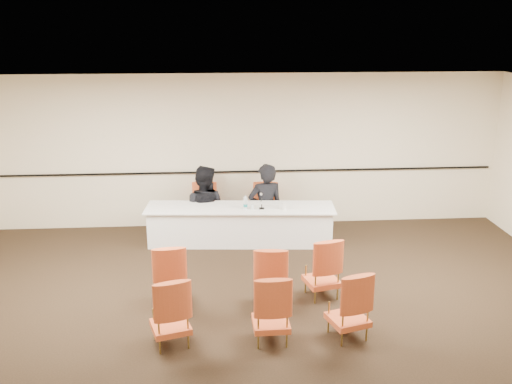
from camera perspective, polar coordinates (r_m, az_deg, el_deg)
The scene contains 20 objects.
floor at distance 7.94m, azimuth 0.80°, elevation -13.09°, with size 10.00×10.00×0.00m, color black.
ceiling at distance 6.94m, azimuth 0.91°, elevation 8.87°, with size 10.00×10.00×0.00m, color silver.
wall_back at distance 11.14m, azimuth -0.94°, elevation 4.11°, with size 10.00×0.04×3.00m, color #F8ECC3.
wall_rail at distance 11.20m, azimuth -0.92°, elevation 2.07°, with size 9.80×0.04×0.03m, color black.
panel_table at distance 10.50m, azimuth -1.58°, elevation -3.30°, with size 3.44×0.80×0.69m, color white, non-canonical shape.
panelist_main at distance 10.96m, azimuth 0.96°, elevation -1.94°, with size 0.69×0.45×1.89m, color black.
panelist_main_chair at distance 10.94m, azimuth 0.96°, elevation -1.71°, with size 0.50×0.50×0.95m, color #BF4E22, non-canonical shape.
panelist_second at distance 11.01m, azimuth -5.22°, elevation -1.97°, with size 0.89×0.69×1.82m, color black.
panelist_second_chair at distance 10.99m, azimuth -5.23°, elevation -1.70°, with size 0.50×0.50×0.95m, color #BF4E22, non-canonical shape.
papers at distance 10.39m, azimuth 1.48°, elevation -1.50°, with size 0.30×0.22×0.00m, color white.
microphone at distance 10.24m, azimuth 0.57°, elevation -1.00°, with size 0.09×0.19×0.26m, color black, non-canonical shape.
water_bottle at distance 10.24m, azimuth -1.06°, elevation -1.05°, with size 0.08×0.08×0.25m, color #177A80, non-canonical shape.
drinking_glass at distance 10.25m, azimuth -0.34°, elevation -1.46°, with size 0.06×0.06×0.10m, color silver.
coffee_cup at distance 10.24m, azimuth 2.86°, elevation -1.42°, with size 0.08×0.08×0.13m, color white.
aud_chair_front_left at distance 8.33m, azimuth -8.64°, elevation -8.12°, with size 0.50×0.50×0.95m, color #BF4E22, non-canonical shape.
aud_chair_front_mid at distance 8.18m, azimuth 1.48°, elevation -8.40°, with size 0.50×0.50×0.95m, color #BF4E22, non-canonical shape.
aud_chair_front_right at distance 8.51m, azimuth 6.62°, elevation -7.46°, with size 0.50×0.50×0.95m, color #BF4E22, non-canonical shape.
aud_chair_back_left at distance 7.37m, azimuth -8.60°, elevation -11.63°, with size 0.50×0.50×0.95m, color #BF4E22, non-canonical shape.
aud_chair_back_mid at distance 7.36m, azimuth 1.51°, elevation -11.45°, with size 0.50×0.50×0.95m, color #BF4E22, non-canonical shape.
aud_chair_back_right at distance 7.54m, azimuth 9.24°, elevation -10.97°, with size 0.50×0.50×0.95m, color #BF4E22, non-canonical shape.
Camera 1 is at (-0.61, -6.85, 3.98)m, focal length 40.00 mm.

